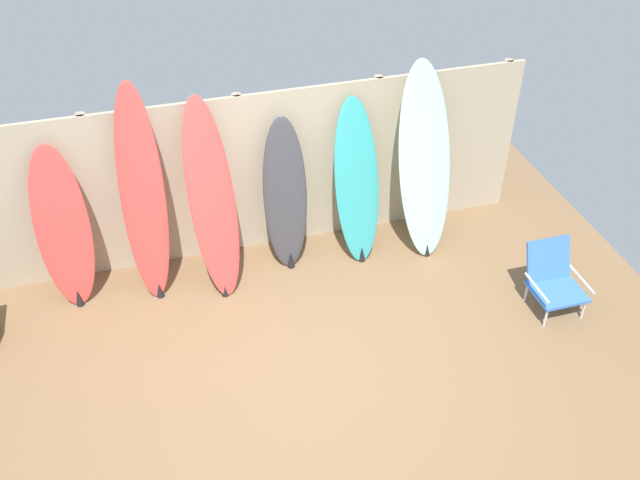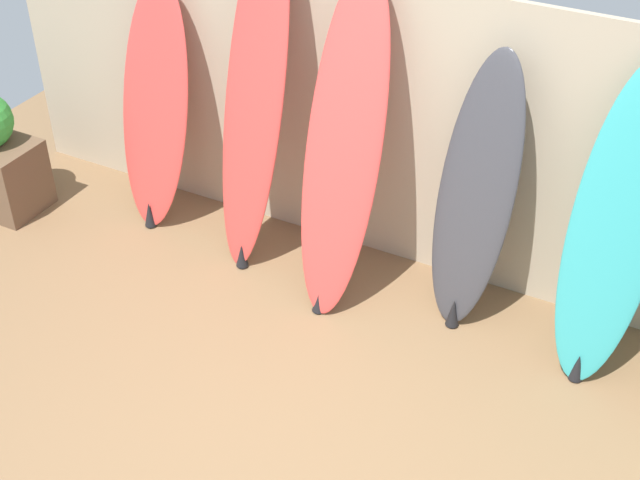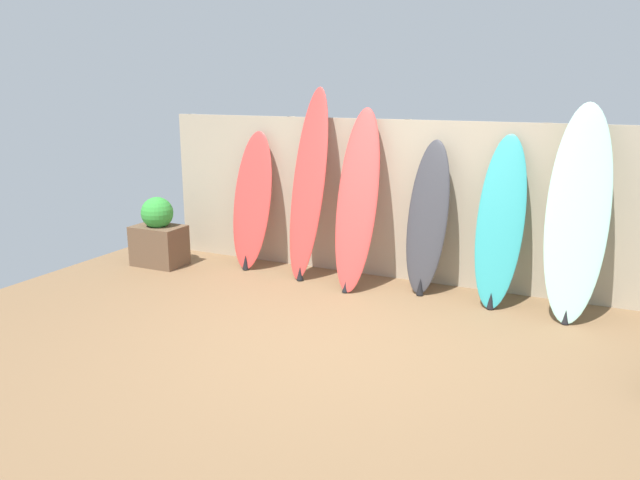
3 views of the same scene
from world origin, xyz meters
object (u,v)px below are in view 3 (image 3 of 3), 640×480
(surfboard_red_0, at_px, (252,202))
(planter_box, at_px, (159,235))
(surfboard_charcoal_3, at_px, (427,219))
(surfboard_teal_4, at_px, (500,223))
(surfboard_red_2, at_px, (357,200))
(surfboard_seafoam_5, at_px, (578,214))
(surfboard_red_1, at_px, (309,185))

(surfboard_red_0, height_order, planter_box, surfboard_red_0)
(surfboard_charcoal_3, xyz_separation_m, planter_box, (-3.24, -0.43, -0.42))
(surfboard_teal_4, distance_m, planter_box, 4.04)
(surfboard_red_0, xyz_separation_m, planter_box, (-1.08, -0.45, -0.43))
(surfboard_red_2, bearing_deg, surfboard_seafoam_5, 0.54)
(surfboard_teal_4, bearing_deg, surfboard_charcoal_3, 177.54)
(surfboard_charcoal_3, distance_m, surfboard_seafoam_5, 1.47)
(surfboard_red_1, bearing_deg, planter_box, -167.93)
(surfboard_charcoal_3, relative_size, surfboard_seafoam_5, 0.80)
(surfboard_red_2, bearing_deg, surfboard_red_1, 171.98)
(surfboard_charcoal_3, distance_m, surfboard_teal_4, 0.75)
(surfboard_red_0, bearing_deg, surfboard_seafoam_5, -1.87)
(surfboard_red_1, height_order, planter_box, surfboard_red_1)
(surfboard_charcoal_3, height_order, planter_box, surfboard_charcoal_3)
(surfboard_seafoam_5, height_order, planter_box, surfboard_seafoam_5)
(surfboard_red_2, xyz_separation_m, surfboard_charcoal_3, (0.75, 0.12, -0.16))
(surfboard_charcoal_3, height_order, surfboard_seafoam_5, surfboard_seafoam_5)
(surfboard_red_1, distance_m, planter_box, 2.02)
(surfboard_red_1, relative_size, planter_box, 2.54)
(surfboard_red_1, height_order, surfboard_charcoal_3, surfboard_red_1)
(surfboard_red_0, xyz_separation_m, surfboard_red_2, (1.41, -0.14, 0.15))
(surfboard_red_1, bearing_deg, surfboard_red_2, -8.02)
(surfboard_red_2, bearing_deg, surfboard_red_0, 174.38)
(surfboard_charcoal_3, bearing_deg, surfboard_red_1, -178.73)
(surfboard_red_1, xyz_separation_m, surfboard_seafoam_5, (2.84, -0.07, -0.06))
(surfboard_red_2, xyz_separation_m, surfboard_seafoam_5, (2.21, 0.02, 0.04))
(surfboard_red_0, height_order, surfboard_teal_4, surfboard_teal_4)
(surfboard_charcoal_3, bearing_deg, surfboard_seafoam_5, -3.87)
(planter_box, bearing_deg, surfboard_red_2, 7.06)
(surfboard_red_0, relative_size, surfboard_red_1, 0.76)
(planter_box, bearing_deg, surfboard_teal_4, 5.66)
(surfboard_red_1, xyz_separation_m, surfboard_charcoal_3, (1.38, 0.03, -0.26))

